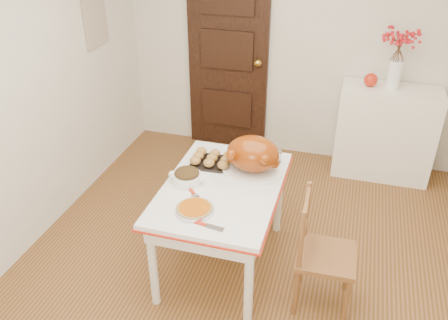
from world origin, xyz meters
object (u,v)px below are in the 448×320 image
(chair_oak, at_px, (326,254))
(pumpkin_pie, at_px, (195,209))
(kitchen_table, at_px, (222,226))
(sideboard, at_px, (385,133))
(turkey_platter, at_px, (253,156))

(chair_oak, distance_m, pumpkin_pie, 0.93)
(kitchen_table, height_order, pumpkin_pie, pumpkin_pie)
(kitchen_table, relative_size, chair_oak, 1.38)
(sideboard, distance_m, turkey_platter, 1.83)
(chair_oak, xyz_separation_m, pumpkin_pie, (-0.86, -0.16, 0.31))
(kitchen_table, distance_m, chair_oak, 0.80)
(sideboard, xyz_separation_m, kitchen_table, (-1.15, -1.72, -0.10))
(kitchen_table, xyz_separation_m, chair_oak, (0.78, -0.18, 0.08))
(turkey_platter, bearing_deg, chair_oak, -17.04)
(sideboard, height_order, pumpkin_pie, sideboard)
(kitchen_table, xyz_separation_m, pumpkin_pie, (-0.08, -0.35, 0.38))
(kitchen_table, bearing_deg, chair_oak, -13.21)
(chair_oak, height_order, turkey_platter, turkey_platter)
(turkey_platter, relative_size, pumpkin_pie, 1.85)
(chair_oak, distance_m, turkey_platter, 0.85)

